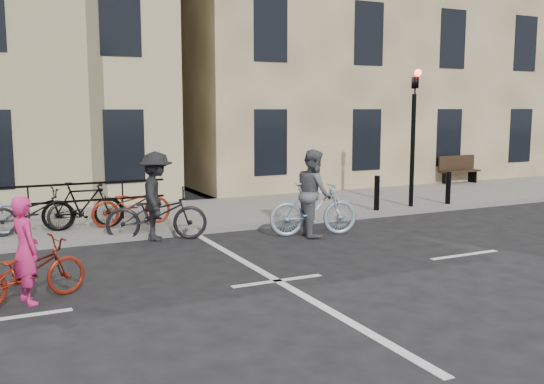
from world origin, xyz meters
name	(u,v)px	position (x,y,z in m)	size (l,w,h in m)	color
ground	(277,281)	(0.00, 0.00, 0.00)	(120.00, 120.00, 0.00)	black
building_east	(333,24)	(9.00, 13.00, 6.15)	(14.00, 10.00, 12.00)	#9B8A5D
traffic_light	(414,121)	(6.20, 4.34, 2.45)	(0.18, 0.30, 3.90)	black
bollard_east	(377,193)	(5.00, 4.25, 0.60)	(0.14, 0.14, 0.90)	black
bollard_west	(448,188)	(7.40, 4.25, 0.60)	(0.14, 0.14, 0.90)	black
bench	(458,168)	(11.00, 7.73, 0.67)	(1.60, 0.41, 0.97)	black
cyclist_pink	(26,266)	(-3.73, 0.59, 0.54)	(1.86, 1.13, 1.56)	maroon
cyclist_grey	(314,201)	(2.30, 2.83, 0.77)	(2.04, 1.07, 1.90)	#96B2C5
cyclist_dark	(156,206)	(-0.92, 3.90, 0.74)	(2.24, 1.37, 1.88)	black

